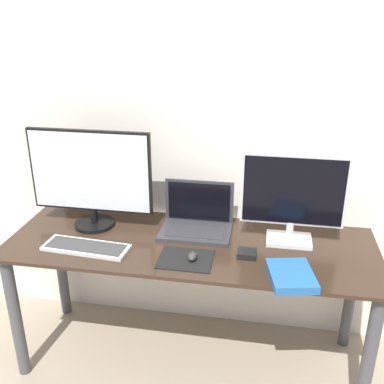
% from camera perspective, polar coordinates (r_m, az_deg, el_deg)
% --- Properties ---
extents(wall_back, '(7.00, 0.05, 2.50)m').
position_cam_1_polar(wall_back, '(2.43, 1.41, 8.86)').
color(wall_back, silver).
rests_on(wall_back, ground_plane).
extents(desk, '(1.84, 0.65, 0.73)m').
position_cam_1_polar(desk, '(2.33, -0.22, -9.27)').
color(desk, '#332319').
rests_on(desk, ground_plane).
extents(monitor_left, '(0.65, 0.21, 0.53)m').
position_cam_1_polar(monitor_left, '(2.38, -12.76, 1.88)').
color(monitor_left, black).
rests_on(monitor_left, desk).
extents(monitor_right, '(0.50, 0.16, 0.46)m').
position_cam_1_polar(monitor_right, '(2.22, 12.68, -0.61)').
color(monitor_right, silver).
rests_on(monitor_right, desk).
extents(laptop, '(0.37, 0.25, 0.25)m').
position_cam_1_polar(laptop, '(2.36, 0.63, -3.45)').
color(laptop, '#333338').
rests_on(laptop, desk).
extents(keyboard, '(0.43, 0.18, 0.02)m').
position_cam_1_polar(keyboard, '(2.26, -13.29, -6.85)').
color(keyboard, silver).
rests_on(keyboard, desk).
extents(mousepad, '(0.25, 0.20, 0.00)m').
position_cam_1_polar(mousepad, '(2.12, -0.80, -8.51)').
color(mousepad, black).
rests_on(mousepad, desk).
extents(mouse, '(0.04, 0.07, 0.03)m').
position_cam_1_polar(mouse, '(2.10, 0.05, -8.16)').
color(mouse, '#333333').
rests_on(mouse, mousepad).
extents(book, '(0.23, 0.27, 0.04)m').
position_cam_1_polar(book, '(2.02, 12.49, -10.33)').
color(book, '#235B9E').
rests_on(book, desk).
extents(power_brick, '(0.09, 0.08, 0.03)m').
position_cam_1_polar(power_brick, '(2.15, 6.97, -7.78)').
color(power_brick, black).
rests_on(power_brick, desk).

